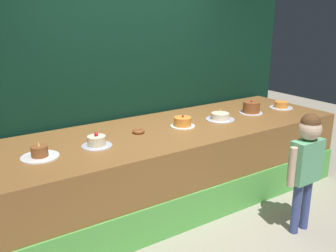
% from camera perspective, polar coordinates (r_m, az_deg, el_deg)
% --- Properties ---
extents(ground_plane, '(12.00, 12.00, 0.00)m').
position_cam_1_polar(ground_plane, '(3.92, 4.37, -15.08)').
color(ground_plane, '#ADA38E').
extents(stage_platform, '(4.37, 1.31, 0.86)m').
position_cam_1_polar(stage_platform, '(4.18, -0.92, -6.25)').
color(stage_platform, brown).
rests_on(stage_platform, ground_plane).
extents(curtain_backdrop, '(4.93, 0.08, 2.92)m').
position_cam_1_polar(curtain_backdrop, '(4.54, -6.18, 9.07)').
color(curtain_backdrop, black).
rests_on(curtain_backdrop, ground_plane).
extents(child_figure, '(0.46, 0.21, 1.20)m').
position_cam_1_polar(child_figure, '(3.73, 20.49, -4.50)').
color(child_figure, '#3F4C8C').
rests_on(child_figure, ground_plane).
extents(donut, '(0.13, 0.13, 0.04)m').
position_cam_1_polar(donut, '(3.93, -4.54, -0.80)').
color(donut, brown).
rests_on(donut, stage_platform).
extents(cake_far_left, '(0.33, 0.33, 0.15)m').
position_cam_1_polar(cake_far_left, '(3.45, -19.08, -3.95)').
color(cake_far_left, white).
rests_on(cake_far_left, stage_platform).
extents(cake_left, '(0.29, 0.29, 0.14)m').
position_cam_1_polar(cake_left, '(3.59, -10.89, -2.39)').
color(cake_left, silver).
rests_on(cake_left, stage_platform).
extents(cake_center_left, '(0.28, 0.28, 0.13)m').
position_cam_1_polar(cake_center_left, '(4.15, 2.26, 0.59)').
color(cake_center_left, white).
rests_on(cake_center_left, stage_platform).
extents(cake_center_right, '(0.34, 0.34, 0.14)m').
position_cam_1_polar(cake_center_right, '(4.45, 8.00, 1.40)').
color(cake_center_right, silver).
rests_on(cake_center_right, stage_platform).
extents(cake_right, '(0.29, 0.29, 0.17)m').
position_cam_1_polar(cake_right, '(4.81, 12.64, 2.74)').
color(cake_right, silver).
rests_on(cake_right, stage_platform).
extents(cake_far_right, '(0.31, 0.31, 0.09)m').
position_cam_1_polar(cake_far_right, '(5.19, 16.96, 3.04)').
color(cake_far_right, silver).
rests_on(cake_far_right, stage_platform).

